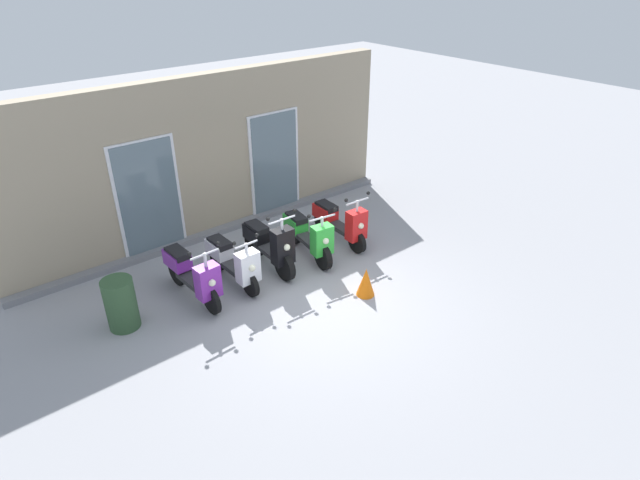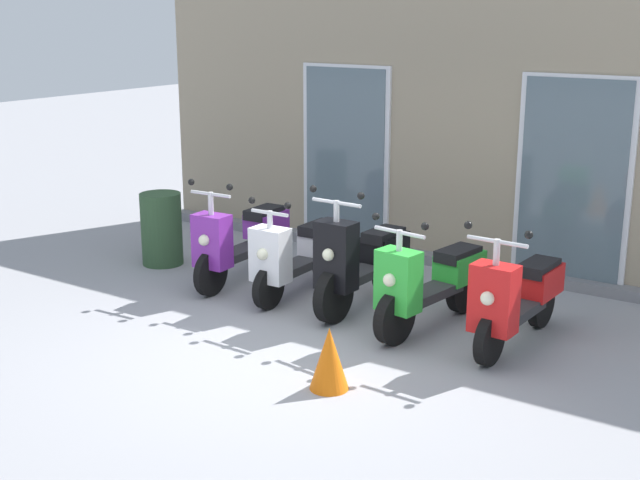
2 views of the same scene
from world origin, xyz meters
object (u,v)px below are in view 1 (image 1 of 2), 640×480
scooter_black (269,245)px  scooter_green (308,235)px  scooter_purple (192,274)px  trash_bin (121,304)px  scooter_red (340,221)px  traffic_cone (366,282)px  scooter_white (233,260)px

scooter_black → scooter_green: (0.83, -0.09, -0.04)m
scooter_purple → trash_bin: bearing=179.3°
scooter_purple → scooter_green: scooter_purple is taller
scooter_black → scooter_red: bearing=-2.2°
trash_bin → traffic_cone: (3.56, -1.79, -0.17)m
scooter_purple → trash_bin: scooter_purple is taller
trash_bin → scooter_red: bearing=-1.2°
scooter_red → traffic_cone: bearing=-117.8°
scooter_white → scooter_purple: bearing=179.2°
scooter_white → traffic_cone: scooter_white is taller
scooter_white → trash_bin: 2.00m
scooter_purple → scooter_black: bearing=-0.4°
scooter_white → traffic_cone: bearing=-48.5°
scooter_red → traffic_cone: scooter_red is taller
scooter_black → trash_bin: (-2.78, 0.03, -0.06)m
scooter_black → scooter_white: bearing=-180.0°
scooter_black → scooter_red: size_ratio=1.00×
scooter_black → trash_bin: 2.79m
scooter_green → scooter_red: (0.85, 0.03, 0.01)m
scooter_purple → scooter_green: 2.39m
scooter_white → scooter_black: bearing=0.0°
scooter_purple → scooter_red: 3.23m
scooter_white → scooter_red: 2.46m
scooter_purple → traffic_cone: 2.94m
scooter_white → scooter_red: size_ratio=0.96×
scooter_purple → scooter_white: scooter_purple is taller
scooter_green → scooter_white: bearing=176.8°
scooter_green → trash_bin: size_ratio=1.92×
scooter_purple → scooter_red: size_ratio=1.03×
scooter_red → trash_bin: 4.46m
scooter_white → trash_bin: size_ratio=1.78×
scooter_purple → scooter_white: size_ratio=1.07×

